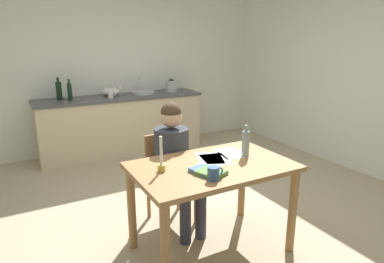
{
  "coord_description": "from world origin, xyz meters",
  "views": [
    {
      "loc": [
        -1.5,
        -2.76,
        1.75
      ],
      "look_at": [
        0.06,
        0.07,
        0.85
      ],
      "focal_mm": 31.49,
      "sensor_mm": 36.0,
      "label": 1
    }
  ],
  "objects_px": {
    "book_magazine": "(211,173)",
    "wine_glass_back_left": "(106,88)",
    "person_seated": "(175,159)",
    "book_cookery": "(203,170)",
    "dining_table": "(212,178)",
    "teacup_on_counter": "(111,95)",
    "bottle_oil": "(59,90)",
    "wine_bottle_on_table": "(246,143)",
    "chair_at_table": "(168,174)",
    "coffee_mug": "(214,173)",
    "stovetop_kettle": "(171,86)",
    "candlestick": "(161,162)",
    "bottle_vinegar": "(70,91)",
    "mixing_bowl": "(111,92)",
    "wine_glass_near_sink": "(120,87)",
    "sink_unit": "(143,93)",
    "wine_glass_by_kettle": "(114,88)"
  },
  "relations": [
    {
      "from": "book_magazine",
      "to": "wine_glass_back_left",
      "type": "relative_size",
      "value": 1.26
    },
    {
      "from": "person_seated",
      "to": "book_cookery",
      "type": "distance_m",
      "value": 0.62
    },
    {
      "from": "dining_table",
      "to": "teacup_on_counter",
      "type": "distance_m",
      "value": 2.73
    },
    {
      "from": "bottle_oil",
      "to": "wine_bottle_on_table",
      "type": "bearing_deg",
      "value": -69.72
    },
    {
      "from": "chair_at_table",
      "to": "wine_bottle_on_table",
      "type": "height_order",
      "value": "wine_bottle_on_table"
    },
    {
      "from": "coffee_mug",
      "to": "book_cookery",
      "type": "height_order",
      "value": "coffee_mug"
    },
    {
      "from": "book_magazine",
      "to": "stovetop_kettle",
      "type": "distance_m",
      "value": 3.25
    },
    {
      "from": "chair_at_table",
      "to": "bottle_oil",
      "type": "xyz_separation_m",
      "value": [
        -0.63,
        2.29,
        0.56
      ]
    },
    {
      "from": "dining_table",
      "to": "wine_bottle_on_table",
      "type": "relative_size",
      "value": 4.62
    },
    {
      "from": "candlestick",
      "to": "bottle_oil",
      "type": "relative_size",
      "value": 0.87
    },
    {
      "from": "bottle_oil",
      "to": "stovetop_kettle",
      "type": "xyz_separation_m",
      "value": [
        1.73,
        -0.07,
        -0.04
      ]
    },
    {
      "from": "person_seated",
      "to": "stovetop_kettle",
      "type": "bearing_deg",
      "value": 65.28
    },
    {
      "from": "bottle_oil",
      "to": "chair_at_table",
      "type": "bearing_deg",
      "value": -74.62
    },
    {
      "from": "bottle_oil",
      "to": "bottle_vinegar",
      "type": "height_order",
      "value": "bottle_oil"
    },
    {
      "from": "bottle_oil",
      "to": "mixing_bowl",
      "type": "relative_size",
      "value": 1.22
    },
    {
      "from": "person_seated",
      "to": "wine_bottle_on_table",
      "type": "bearing_deg",
      "value": -46.93
    },
    {
      "from": "bottle_oil",
      "to": "mixing_bowl",
      "type": "distance_m",
      "value": 0.74
    },
    {
      "from": "book_magazine",
      "to": "bottle_vinegar",
      "type": "distance_m",
      "value": 3.04
    },
    {
      "from": "person_seated",
      "to": "bottle_vinegar",
      "type": "distance_m",
      "value": 2.4
    },
    {
      "from": "wine_glass_back_left",
      "to": "stovetop_kettle",
      "type": "bearing_deg",
      "value": -8.18
    },
    {
      "from": "coffee_mug",
      "to": "book_magazine",
      "type": "height_order",
      "value": "coffee_mug"
    },
    {
      "from": "book_cookery",
      "to": "wine_glass_back_left",
      "type": "relative_size",
      "value": 1.09
    },
    {
      "from": "coffee_mug",
      "to": "book_magazine",
      "type": "xyz_separation_m",
      "value": [
        0.03,
        0.09,
        -0.03
      ]
    },
    {
      "from": "wine_glass_near_sink",
      "to": "dining_table",
      "type": "bearing_deg",
      "value": -93.55
    },
    {
      "from": "stovetop_kettle",
      "to": "dining_table",
      "type": "bearing_deg",
      "value": -109.27
    },
    {
      "from": "mixing_bowl",
      "to": "wine_glass_back_left",
      "type": "height_order",
      "value": "wine_glass_back_left"
    },
    {
      "from": "chair_at_table",
      "to": "sink_unit",
      "type": "relative_size",
      "value": 2.38
    },
    {
      "from": "bottle_vinegar",
      "to": "book_magazine",
      "type": "bearing_deg",
      "value": -80.89
    },
    {
      "from": "bottle_vinegar",
      "to": "bottle_oil",
      "type": "bearing_deg",
      "value": 135.91
    },
    {
      "from": "wine_glass_back_left",
      "to": "wine_glass_by_kettle",
      "type": "bearing_deg",
      "value": 0.0
    },
    {
      "from": "dining_table",
      "to": "person_seated",
      "type": "distance_m",
      "value": 0.51
    },
    {
      "from": "book_cookery",
      "to": "mixing_bowl",
      "type": "height_order",
      "value": "mixing_bowl"
    },
    {
      "from": "dining_table",
      "to": "bottle_oil",
      "type": "distance_m",
      "value": 3.05
    },
    {
      "from": "dining_table",
      "to": "mixing_bowl",
      "type": "xyz_separation_m",
      "value": [
        0.01,
        2.94,
        0.31
      ]
    },
    {
      "from": "chair_at_table",
      "to": "teacup_on_counter",
      "type": "height_order",
      "value": "teacup_on_counter"
    },
    {
      "from": "sink_unit",
      "to": "bottle_oil",
      "type": "xyz_separation_m",
      "value": [
        -1.23,
        0.07,
        0.11
      ]
    },
    {
      "from": "book_cookery",
      "to": "stovetop_kettle",
      "type": "distance_m",
      "value": 3.19
    },
    {
      "from": "bottle_oil",
      "to": "book_magazine",
      "type": "bearing_deg",
      "value": -79.0
    },
    {
      "from": "book_cookery",
      "to": "bottle_oil",
      "type": "bearing_deg",
      "value": 87.37
    },
    {
      "from": "sink_unit",
      "to": "stovetop_kettle",
      "type": "relative_size",
      "value": 1.64
    },
    {
      "from": "book_magazine",
      "to": "wine_glass_back_left",
      "type": "height_order",
      "value": "wine_glass_back_left"
    },
    {
      "from": "coffee_mug",
      "to": "teacup_on_counter",
      "type": "height_order",
      "value": "teacup_on_counter"
    },
    {
      "from": "wine_glass_near_sink",
      "to": "teacup_on_counter",
      "type": "distance_m",
      "value": 0.39
    },
    {
      "from": "person_seated",
      "to": "wine_glass_near_sink",
      "type": "bearing_deg",
      "value": 83.76
    },
    {
      "from": "sink_unit",
      "to": "dining_table",
      "type": "bearing_deg",
      "value": -100.04
    },
    {
      "from": "book_magazine",
      "to": "wine_glass_by_kettle",
      "type": "height_order",
      "value": "wine_glass_by_kettle"
    },
    {
      "from": "wine_bottle_on_table",
      "to": "wine_glass_near_sink",
      "type": "distance_m",
      "value": 2.99
    },
    {
      "from": "dining_table",
      "to": "stovetop_kettle",
      "type": "height_order",
      "value": "stovetop_kettle"
    },
    {
      "from": "candlestick",
      "to": "wine_glass_near_sink",
      "type": "bearing_deg",
      "value": 78.49
    },
    {
      "from": "mixing_bowl",
      "to": "wine_glass_near_sink",
      "type": "relative_size",
      "value": 1.69
    }
  ]
}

